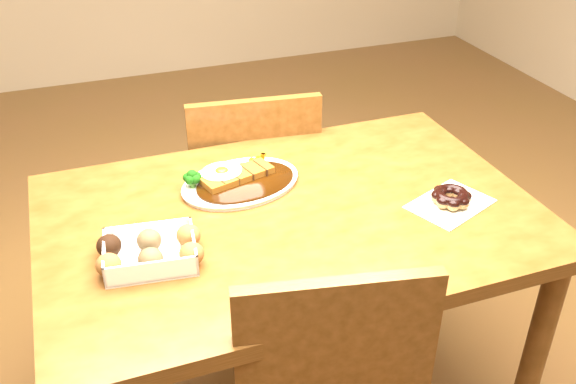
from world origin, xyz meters
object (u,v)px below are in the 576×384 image
object	(u,v)px
pon_de_ring	(451,197)
table	(290,244)
chair_far	(251,194)
donut_box	(150,251)
katsu_curry_plate	(238,180)

from	to	relation	value
pon_de_ring	table	bearing A→B (deg)	164.60
chair_far	table	bearing A→B (deg)	91.26
table	chair_far	bearing A→B (deg)	84.14
table	donut_box	bearing A→B (deg)	-167.19
chair_far	donut_box	size ratio (longest dim) A/B	3.72
table	katsu_curry_plate	size ratio (longest dim) A/B	3.42
chair_far	donut_box	world-z (taller)	chair_far
donut_box	table	bearing A→B (deg)	12.81
donut_box	chair_far	bearing A→B (deg)	56.49
chair_far	donut_box	xyz separation A→B (m)	(-0.41, -0.62, 0.30)
pon_de_ring	katsu_curry_plate	bearing A→B (deg)	150.22
chair_far	pon_de_ring	xyz separation A→B (m)	(0.33, -0.64, 0.29)
katsu_curry_plate	donut_box	xyz separation A→B (m)	(-0.27, -0.24, 0.01)
table	katsu_curry_plate	xyz separation A→B (m)	(-0.09, 0.16, 0.11)
katsu_curry_plate	donut_box	size ratio (longest dim) A/B	1.50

